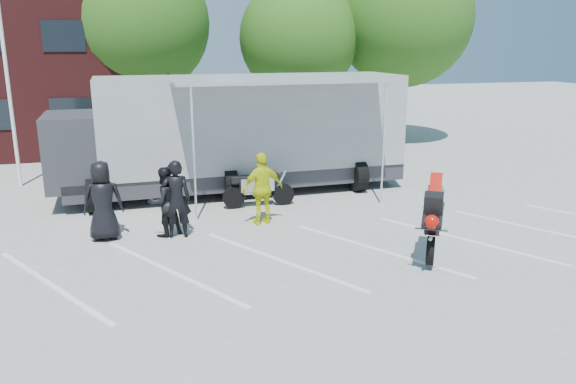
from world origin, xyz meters
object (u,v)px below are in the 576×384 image
spectator_hivis (263,189)px  spectator_leather_a (103,201)px  spectator_leather_b (176,199)px  tree_right (404,18)px  spectator_leather_c (164,202)px  tree_mid (299,38)px  transporter_truck (239,191)px  parked_motorcycle (259,206)px  tree_left (140,23)px  flagpole (10,33)px  stunt_bike_rider (431,256)px

spectator_hivis → spectator_leather_a: bearing=-9.8°
spectator_leather_a → spectator_leather_b: size_ratio=1.00×
spectator_leather_a → spectator_hivis: size_ratio=1.02×
tree_right → spectator_leather_c: tree_right is taller
spectator_leather_b → spectator_hivis: (2.32, 0.45, -0.01)m
spectator_leather_b → tree_mid: bearing=-113.7°
transporter_truck → parked_motorcycle: (0.22, -1.93, 0.00)m
parked_motorcycle → tree_left: bearing=15.6°
tree_mid → parked_motorcycle: bearing=-113.6°
tree_mid → spectator_leather_a: 14.84m
tree_right → transporter_truck: 13.30m
spectator_leather_a → tree_right: bearing=-141.2°
transporter_truck → spectator_hivis: (-0.06, -3.56, 0.98)m
tree_right → spectator_leather_b: tree_right is taller
tree_right → spectator_leather_b: 17.06m
flagpole → spectator_leather_b: size_ratio=4.05×
spectator_leather_b → tree_right: bearing=-129.9°
flagpole → parked_motorcycle: (7.00, -4.71, -5.05)m
tree_left → tree_right: 12.10m
spectator_leather_b → spectator_hivis: spectator_leather_b is taller
spectator_hivis → stunt_bike_rider: bearing=120.9°
flagpole → spectator_leather_c: bearing=-57.9°
stunt_bike_rider → spectator_leather_b: bearing=-175.6°
tree_mid → stunt_bike_rider: 15.63m
tree_right → spectator_leather_b: size_ratio=4.62×
tree_mid → spectator_leather_b: 14.18m
spectator_leather_c → spectator_hivis: (2.59, 0.25, 0.09)m
tree_mid → spectator_leather_a: size_ratio=3.87×
transporter_truck → stunt_bike_rider: (3.08, -6.99, 0.00)m
transporter_truck → spectator_hivis: bearing=-91.9°
transporter_truck → spectator_leather_c: transporter_truck is taller
stunt_bike_rider → flagpole: bearing=168.4°
tree_left → spectator_hivis: (2.48, -12.33, -4.59)m
flagpole → spectator_leather_c: (4.13, -6.58, -4.17)m
parked_motorcycle → tree_right: bearing=-44.0°
tree_mid → tree_right: tree_right is taller
tree_left → stunt_bike_rider: 17.63m
spectator_leather_c → tree_right: bearing=-161.2°
flagpole → spectator_leather_c: size_ratio=4.51×
tree_left → tree_mid: tree_left is taller
transporter_truck → parked_motorcycle: transporter_truck is taller
flagpole → spectator_leather_a: size_ratio=4.03×
transporter_truck → spectator_hivis: 3.69m
tree_left → spectator_hivis: tree_left is taller
spectator_hivis → spectator_leather_c: bearing=-6.0°
parked_motorcycle → spectator_leather_b: (-2.59, -2.07, 0.99)m
tree_left → spectator_leather_b: bearing=-89.2°
flagpole → tree_mid: (11.24, 5.00, -0.11)m
transporter_truck → stunt_bike_rider: transporter_truck is taller
tree_right → stunt_bike_rider: (-6.38, -14.26, -5.88)m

